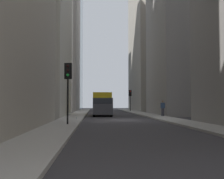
{
  "coord_description": "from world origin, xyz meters",
  "views": [
    {
      "loc": [
        -26.38,
        2.35,
        1.52
      ],
      "look_at": [
        18.37,
        -0.38,
        3.68
      ],
      "focal_mm": 46.39,
      "sensor_mm": 36.0,
      "label": 1
    }
  ],
  "objects": [
    {
      "name": "building_left_far",
      "position": [
        31.79,
        -10.6,
        15.14
      ],
      "size": [
        17.98,
        10.0,
        30.28
      ],
      "color": "gray",
      "rests_on": "ground_plane"
    },
    {
      "name": "building_right_far",
      "position": [
        31.29,
        10.6,
        13.09
      ],
      "size": [
        13.46,
        10.0,
        26.19
      ],
      "color": "gray",
      "rests_on": "ground_plane"
    },
    {
      "name": "traffic_light_midblock",
      "position": [
        25.53,
        -4.13,
        2.95
      ],
      "size": [
        0.43,
        0.52,
        3.82
      ],
      "color": "black",
      "rests_on": "sidewalk_left"
    },
    {
      "name": "ground_plane",
      "position": [
        0.0,
        0.0,
        0.0
      ],
      "size": [
        135.0,
        135.0,
        0.0
      ],
      "primitive_type": "plane",
      "color": "#302D30"
    },
    {
      "name": "discarded_bottle",
      "position": [
        -0.45,
        3.94,
        0.25
      ],
      "size": [
        0.07,
        0.07,
        0.27
      ],
      "color": "#999EA3",
      "rests_on": "sidewalk_right"
    },
    {
      "name": "sidewalk_left",
      "position": [
        0.0,
        -4.5,
        0.07
      ],
      "size": [
        90.0,
        2.2,
        0.14
      ],
      "primitive_type": "cube",
      "color": "gray",
      "rests_on": "ground_plane"
    },
    {
      "name": "building_left_midfar",
      "position": [
        11.3,
        -10.59,
        12.16
      ],
      "size": [
        12.65,
        10.5,
        24.3
      ],
      "color": "gray",
      "rests_on": "ground_plane"
    },
    {
      "name": "traffic_light_foreground",
      "position": [
        -6.84,
        4.14,
        3.18
      ],
      "size": [
        0.43,
        0.52,
        4.14
      ],
      "color": "black",
      "rests_on": "sidewalk_right"
    },
    {
      "name": "pedestrian",
      "position": [
        5.08,
        -5.17,
        1.07
      ],
      "size": [
        0.26,
        0.44,
        1.71
      ],
      "color": "#33333D",
      "rests_on": "sidewalk_left"
    },
    {
      "name": "sedan_black",
      "position": [
        19.15,
        1.4,
        0.66
      ],
      "size": [
        4.3,
        1.78,
        1.42
      ],
      "color": "black",
      "rests_on": "ground_plane"
    },
    {
      "name": "sidewalk_right",
      "position": [
        0.0,
        4.5,
        0.07
      ],
      "size": [
        90.0,
        2.2,
        0.14
      ],
      "primitive_type": "cube",
      "color": "gray",
      "rests_on": "ground_plane"
    },
    {
      "name": "delivery_truck",
      "position": [
        9.01,
        1.4,
        1.46
      ],
      "size": [
        6.46,
        2.25,
        2.84
      ],
      "color": "yellow",
      "rests_on": "ground_plane"
    }
  ]
}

